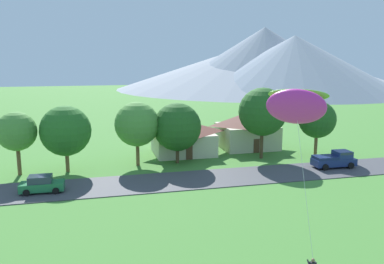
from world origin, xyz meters
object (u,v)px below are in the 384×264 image
object	(u,v)px
tree_left_of_center	(177,127)
tree_center	(263,112)
house_leftmost	(247,129)
house_left_center	(183,137)
tree_near_left	(317,120)
kite_flyer_with_kite	(296,107)
tree_far_right	(137,124)
pickup_truck_navy_west_side	(335,159)
tree_near_right	(17,132)
tree_right_of_center	(66,131)
parked_car_green_west_end	(42,184)

from	to	relation	value
tree_left_of_center	tree_center	bearing A→B (deg)	-1.73
house_leftmost	tree_left_of_center	distance (m)	13.75
house_left_center	tree_center	distance (m)	11.55
tree_near_left	tree_center	world-z (taller)	tree_center
kite_flyer_with_kite	tree_far_right	bearing A→B (deg)	105.44
pickup_truck_navy_west_side	kite_flyer_with_kite	xyz separation A→B (m)	(-15.99, -18.85, 9.04)
house_leftmost	kite_flyer_with_kite	xyz separation A→B (m)	(-9.88, -32.19, 7.34)
tree_center	pickup_truck_navy_west_side	size ratio (longest dim) A/B	1.80
house_left_center	tree_far_right	bearing A→B (deg)	-145.01
tree_left_of_center	tree_near_right	world-z (taller)	tree_left_of_center
house_leftmost	tree_far_right	distance (m)	18.32
house_left_center	kite_flyer_with_kite	world-z (taller)	kite_flyer_with_kite
tree_left_of_center	tree_near_right	size ratio (longest dim) A/B	1.06
tree_center	house_leftmost	bearing A→B (deg)	84.78
tree_right_of_center	kite_flyer_with_kite	world-z (taller)	kite_flyer_with_kite
tree_left_of_center	house_leftmost	bearing A→B (deg)	28.13
house_left_center	tree_center	xyz separation A→B (m)	(9.52, -5.28, 3.85)
tree_center	tree_left_of_center	bearing A→B (deg)	178.27
tree_left_of_center	parked_car_green_west_end	xyz separation A→B (m)	(-15.40, -7.99, -3.79)
tree_left_of_center	pickup_truck_navy_west_side	distance (m)	19.73
tree_near_left	parked_car_green_west_end	xyz separation A→B (m)	(-34.56, -7.11, -4.16)
tree_near_right	parked_car_green_west_end	world-z (taller)	tree_near_right
parked_car_green_west_end	tree_right_of_center	bearing A→B (deg)	74.41
house_leftmost	kite_flyer_with_kite	size ratio (longest dim) A/B	0.75
house_leftmost	tree_near_left	world-z (taller)	tree_near_left
house_leftmost	house_left_center	size ratio (longest dim) A/B	0.98
house_left_center	tree_right_of_center	distance (m)	16.44
tree_near_right	kite_flyer_with_kite	bearing A→B (deg)	-50.25
house_leftmost	tree_near_right	xyz separation A→B (m)	(-30.63, -7.23, 2.29)
house_leftmost	house_left_center	world-z (taller)	house_leftmost
house_left_center	tree_far_right	size ratio (longest dim) A/B	1.09
tree_left_of_center	tree_near_left	bearing A→B (deg)	-2.63
kite_flyer_with_kite	house_left_center	bearing A→B (deg)	90.50
house_leftmost	tree_near_right	bearing A→B (deg)	-166.71
house_leftmost	tree_right_of_center	distance (m)	26.45
tree_center	parked_car_green_west_end	size ratio (longest dim) A/B	2.23
tree_near_left	tree_right_of_center	distance (m)	32.53
tree_left_of_center	tree_far_right	xyz separation A→B (m)	(-5.01, 0.12, 0.53)
tree_left_of_center	tree_near_right	xyz separation A→B (m)	(-18.62, -0.81, 0.39)
tree_far_right	tree_center	bearing A→B (deg)	-1.62
tree_near_right	pickup_truck_navy_west_side	xyz separation A→B (m)	(36.75, -6.10, -3.99)
tree_near_left	tree_left_of_center	bearing A→B (deg)	177.37
tree_right_of_center	parked_car_green_west_end	distance (m)	8.56
house_leftmost	kite_flyer_with_kite	distance (m)	34.46
pickup_truck_navy_west_side	tree_near_right	bearing A→B (deg)	170.58
tree_center	tree_far_right	distance (m)	16.45
house_leftmost	tree_near_right	size ratio (longest dim) A/B	1.17
tree_near_left	tree_far_right	world-z (taller)	tree_far_right
tree_right_of_center	tree_far_right	distance (m)	8.40
house_leftmost	tree_near_left	size ratio (longest dim) A/B	1.13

